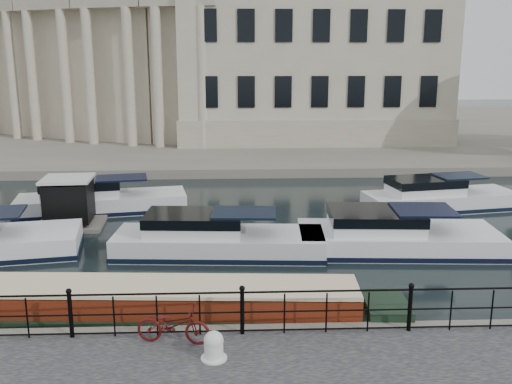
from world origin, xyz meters
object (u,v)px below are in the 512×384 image
bicycle (173,325)px  harbour_hut (69,205)px  mooring_bollard (214,346)px  narrowboat (149,314)px

bicycle → harbour_hut: (-5.45, 11.26, -0.04)m
bicycle → mooring_bollard: 1.22m
narrowboat → mooring_bollard: bearing=-53.0°
bicycle → narrowboat: size_ratio=0.12×
narrowboat → bicycle: bearing=-62.8°
harbour_hut → mooring_bollard: bearing=-65.7°
narrowboat → harbour_hut: 10.41m
mooring_bollard → harbour_hut: bearing=118.0°
mooring_bollard → harbour_hut: harbour_hut is taller
bicycle → narrowboat: bearing=33.4°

